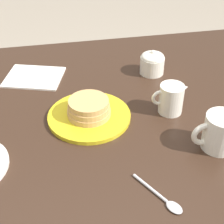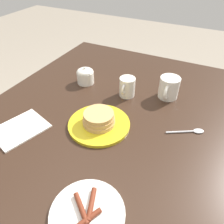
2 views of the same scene
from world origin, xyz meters
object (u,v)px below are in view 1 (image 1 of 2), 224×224
(napkin, at_px, (34,77))
(spoon, at_px, (165,200))
(pancake_plate, at_px, (89,112))
(coffee_mug, at_px, (220,132))
(sugar_bowl, at_px, (152,63))
(creamer_pitcher, at_px, (171,98))

(napkin, relative_size, spoon, 1.68)
(spoon, bearing_deg, pancake_plate, -69.83)
(pancake_plate, bearing_deg, coffee_mug, 148.92)
(napkin, xyz_separation_m, spoon, (-0.27, 0.58, 0.00))
(coffee_mug, bearing_deg, sugar_bowl, -81.81)
(coffee_mug, relative_size, sugar_bowl, 1.42)
(pancake_plate, xyz_separation_m, creamer_pitcher, (-0.24, 0.01, 0.03))
(coffee_mug, xyz_separation_m, napkin, (0.45, -0.44, -0.05))
(coffee_mug, distance_m, spoon, 0.24)
(pancake_plate, relative_size, napkin, 1.07)
(napkin, height_order, spoon, spoon)
(coffee_mug, xyz_separation_m, creamer_pitcher, (0.07, -0.17, -0.00))
(napkin, bearing_deg, pancake_plate, 120.72)
(pancake_plate, xyz_separation_m, coffee_mug, (-0.30, 0.18, 0.03))
(pancake_plate, height_order, spoon, pancake_plate)
(pancake_plate, height_order, sugar_bowl, sugar_bowl)
(spoon, bearing_deg, sugar_bowl, -103.38)
(coffee_mug, bearing_deg, napkin, -43.90)
(coffee_mug, xyz_separation_m, spoon, (0.18, 0.14, -0.05))
(creamer_pitcher, height_order, sugar_bowl, creamer_pitcher)
(creamer_pitcher, xyz_separation_m, sugar_bowl, (-0.01, -0.23, -0.01))
(coffee_mug, xyz_separation_m, sugar_bowl, (0.06, -0.39, -0.01))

